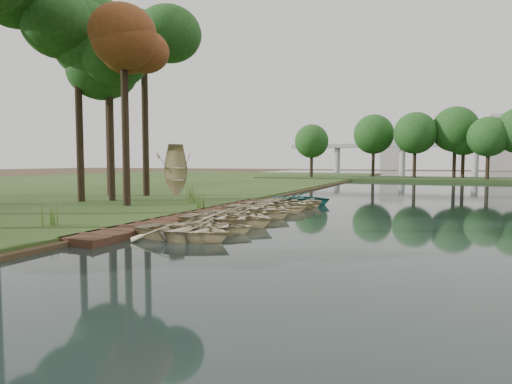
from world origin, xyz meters
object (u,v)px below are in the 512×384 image
at_px(boardwalk, 200,215).
at_px(rowboat_1, 211,225).
at_px(rowboat_0, 183,229).
at_px(stored_rowboat, 175,193).
at_px(rowboat_2, 226,217).

bearing_deg(boardwalk, rowboat_1, -54.89).
distance_m(boardwalk, rowboat_0, 6.07).
height_order(rowboat_0, stored_rowboat, stored_rowboat).
relative_size(rowboat_1, stored_rowboat, 0.86).
relative_size(rowboat_0, rowboat_1, 1.18).
relative_size(rowboat_1, rowboat_2, 0.79).
bearing_deg(boardwalk, rowboat_2, -41.24).
distance_m(rowboat_2, stored_rowboat, 11.50).
relative_size(boardwalk, rowboat_2, 3.99).
relative_size(boardwalk, rowboat_1, 5.08).
bearing_deg(rowboat_2, rowboat_0, 171.59).
bearing_deg(stored_rowboat, boardwalk, -107.23).
xyz_separation_m(boardwalk, rowboat_2, (2.58, -2.26, 0.32)).
distance_m(rowboat_0, rowboat_2, 3.26).
height_order(rowboat_0, rowboat_2, rowboat_2).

